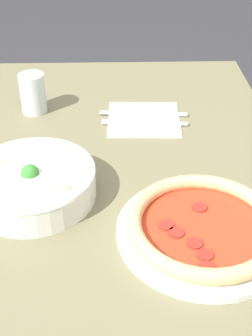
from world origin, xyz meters
name	(u,v)px	position (x,y,z in m)	size (l,w,h in m)	color
dining_table	(94,216)	(0.00, 0.00, 0.61)	(1.11, 0.81, 0.73)	#706B4C
pizza	(203,227)	(-0.18, -0.19, 0.74)	(0.28, 0.28, 0.04)	white
bowl	(33,182)	(-0.07, 0.10, 0.76)	(0.23, 0.23, 0.07)	white
napkin	(144,119)	(0.21, -0.11, 0.73)	(0.17, 0.17, 0.00)	white
fork	(145,123)	(0.18, -0.12, 0.73)	(0.03, 0.20, 0.00)	silver
knife	(147,114)	(0.23, -0.12, 0.73)	(0.03, 0.21, 0.01)	silver
glass	(33,93)	(0.26, 0.15, 0.77)	(0.06, 0.06, 0.09)	silver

